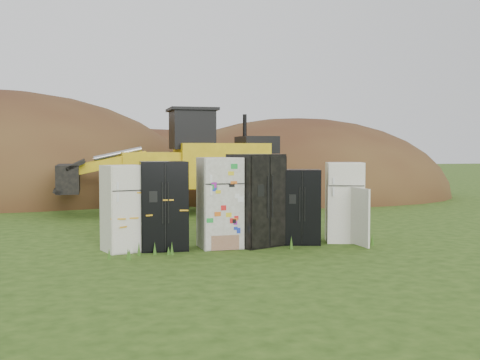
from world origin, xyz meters
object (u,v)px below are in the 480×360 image
object	(u,v)px
fridge_dark_mid	(256,200)
fridge_sticker	(220,203)
fridge_black_right	(301,207)
wheel_loader	(166,161)
fridge_open_door	(344,202)
fridge_leftmost	(124,208)
fridge_black_side	(164,206)

from	to	relation	value
fridge_dark_mid	fridge_sticker	bearing A→B (deg)	157.58
fridge_black_right	fridge_dark_mid	bearing A→B (deg)	-161.80
wheel_loader	fridge_open_door	bearing A→B (deg)	-65.57
fridge_leftmost	fridge_black_side	xyz separation A→B (m)	(0.81, -0.03, 0.04)
fridge_black_side	fridge_sticker	world-z (taller)	fridge_sticker
fridge_black_side	wheel_loader	xyz separation A→B (m)	(1.03, 6.98, 0.78)
fridge_black_right	fridge_open_door	size ratio (longest dim) A/B	0.92
fridge_dark_mid	wheel_loader	world-z (taller)	wheel_loader
fridge_dark_mid	wheel_loader	size ratio (longest dim) A/B	0.28
fridge_leftmost	wheel_loader	world-z (taller)	wheel_loader
fridge_dark_mid	fridge_open_door	world-z (taller)	fridge_dark_mid
fridge_leftmost	fridge_sticker	size ratio (longest dim) A/B	0.92
fridge_black_right	fridge_black_side	bearing A→B (deg)	-163.07
fridge_sticker	fridge_dark_mid	xyz separation A→B (m)	(0.80, 0.03, 0.03)
fridge_black_side	wheel_loader	size ratio (longest dim) A/B	0.26
fridge_sticker	fridge_dark_mid	world-z (taller)	fridge_dark_mid
fridge_black_side	fridge_open_door	world-z (taller)	fridge_black_side
fridge_leftmost	fridge_black_side	bearing A→B (deg)	-18.26
fridge_leftmost	fridge_sticker	bearing A→B (deg)	-17.98
fridge_dark_mid	fridge_leftmost	bearing A→B (deg)	154.83
fridge_sticker	fridge_dark_mid	distance (m)	0.80
fridge_leftmost	fridge_dark_mid	bearing A→B (deg)	-16.88
fridge_black_side	fridge_open_door	bearing A→B (deg)	3.46
fridge_dark_mid	fridge_open_door	distance (m)	2.08
fridge_black_right	fridge_sticker	bearing A→B (deg)	-161.69
fridge_black_side	fridge_open_door	xyz separation A→B (m)	(4.05, 0.03, -0.02)
fridge_leftmost	fridge_dark_mid	distance (m)	2.79
fridge_leftmost	fridge_dark_mid	xyz separation A→B (m)	(2.78, -0.05, 0.11)
fridge_sticker	wheel_loader	xyz separation A→B (m)	(-0.15, 7.02, 0.74)
fridge_black_right	fridge_open_door	bearing A→B (deg)	17.54
fridge_sticker	wheel_loader	bearing A→B (deg)	89.60
fridge_black_side	fridge_dark_mid	size ratio (longest dim) A/B	0.93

